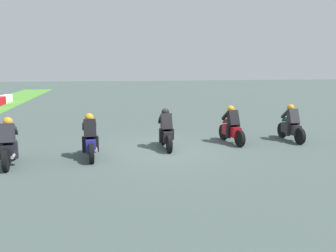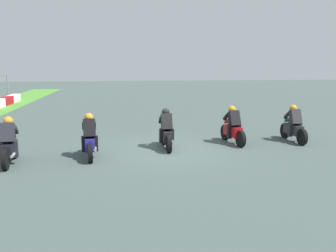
% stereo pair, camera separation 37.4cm
% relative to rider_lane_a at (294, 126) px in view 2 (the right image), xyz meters
% --- Properties ---
extents(ground_plane, '(120.00, 120.00, 0.00)m').
position_rel_rider_lane_a_xyz_m(ground_plane, '(-0.70, 5.37, -0.62)').
color(ground_plane, '#41504D').
extents(rider_lane_a, '(2.04, 0.54, 1.51)m').
position_rel_rider_lane_a_xyz_m(rider_lane_a, '(0.00, 0.00, 0.00)').
color(rider_lane_a, black).
rests_on(rider_lane_a, ground_plane).
extents(rider_lane_b, '(2.04, 0.58, 1.51)m').
position_rel_rider_lane_a_xyz_m(rider_lane_b, '(-0.00, 2.59, 0.00)').
color(rider_lane_b, black).
rests_on(rider_lane_b, ground_plane).
extents(rider_lane_c, '(2.04, 0.54, 1.51)m').
position_rel_rider_lane_a_xyz_m(rider_lane_c, '(-0.46, 5.34, 0.00)').
color(rider_lane_c, black).
rests_on(rider_lane_c, ground_plane).
extents(rider_lane_d, '(2.04, 0.55, 1.51)m').
position_rel_rider_lane_a_xyz_m(rider_lane_d, '(-1.41, 8.09, 0.00)').
color(rider_lane_d, black).
rests_on(rider_lane_d, ground_plane).
extents(rider_lane_e, '(2.04, 0.55, 1.51)m').
position_rel_rider_lane_a_xyz_m(rider_lane_e, '(-1.88, 10.55, 0.00)').
color(rider_lane_e, black).
rests_on(rider_lane_e, ground_plane).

